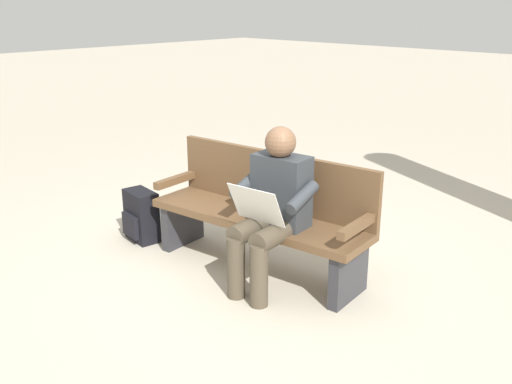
{
  "coord_description": "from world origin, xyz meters",
  "views": [
    {
      "loc": [
        -2.82,
        2.98,
        2.01
      ],
      "look_at": [
        -0.13,
        0.15,
        0.7
      ],
      "focal_mm": 40.4,
      "sensor_mm": 36.0,
      "label": 1
    }
  ],
  "objects": [
    {
      "name": "ground_plane",
      "position": [
        0.0,
        0.0,
        0.0
      ],
      "size": [
        40.0,
        40.0,
        0.0
      ],
      "primitive_type": "plane",
      "color": "#B7AD99"
    },
    {
      "name": "backpack",
      "position": [
        1.13,
        0.28,
        0.22
      ],
      "size": [
        0.35,
        0.26,
        0.44
      ],
      "rotation": [
        0.0,
        0.0,
        6.14
      ],
      "color": "black",
      "rests_on": "ground"
    },
    {
      "name": "bench_near",
      "position": [
        0.01,
        -0.07,
        0.46
      ],
      "size": [
        1.84,
        0.67,
        0.9
      ],
      "rotation": [
        0.0,
        0.0,
        0.11
      ],
      "color": "brown",
      "rests_on": "ground"
    },
    {
      "name": "person_seated",
      "position": [
        -0.27,
        0.13,
        0.63
      ],
      "size": [
        0.6,
        0.6,
        1.18
      ],
      "rotation": [
        0.0,
        0.0,
        0.11
      ],
      "color": "#33383D",
      "rests_on": "ground"
    }
  ]
}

